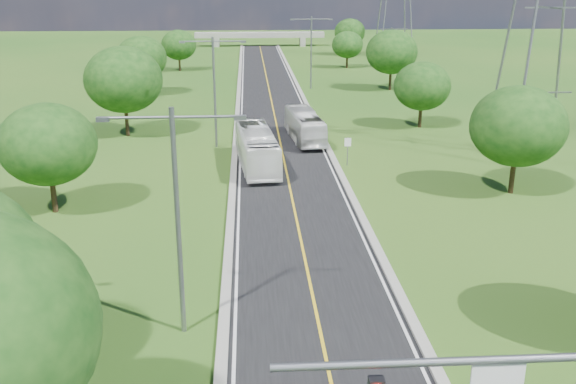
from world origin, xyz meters
name	(u,v)px	position (x,y,z in m)	size (l,w,h in m)	color
ground	(274,114)	(0.00, 60.00, 0.00)	(260.00, 260.00, 0.00)	#205016
road	(272,104)	(0.00, 66.00, 0.03)	(8.00, 150.00, 0.06)	black
curb_left	(238,104)	(-4.25, 66.00, 0.11)	(0.50, 150.00, 0.22)	gray
curb_right	(306,103)	(4.25, 66.00, 0.11)	(0.50, 150.00, 0.22)	gray
speed_limit_sign	(348,147)	(5.20, 37.98, 1.60)	(0.55, 0.09, 2.40)	slate
overpass	(260,36)	(0.00, 140.00, 2.41)	(30.00, 3.00, 3.20)	gray
streetlight_near_left	(177,204)	(-6.00, 12.00, 5.94)	(5.90, 0.25, 10.00)	slate
streetlight_mid_left	(214,83)	(-6.00, 45.00, 5.94)	(5.90, 0.25, 10.00)	slate
streetlight_far_right	(311,46)	(6.00, 78.00, 5.94)	(5.90, 0.25, 10.00)	slate
tree_lb	(48,144)	(-16.00, 28.00, 4.64)	(6.30, 6.30, 7.33)	black
tree_lc	(124,80)	(-15.00, 50.00, 5.58)	(7.56, 7.56, 8.79)	black
tree_ld	(141,58)	(-17.00, 74.00, 4.95)	(6.72, 6.72, 7.82)	black
tree_le	(179,45)	(-14.50, 98.00, 4.33)	(5.88, 5.88, 6.84)	black
tree_rb	(518,126)	(16.00, 30.00, 4.95)	(6.72, 6.72, 7.82)	black
tree_rc	(422,86)	(15.00, 52.00, 4.33)	(5.88, 5.88, 6.84)	black
tree_rd	(392,52)	(17.00, 76.00, 5.27)	(7.14, 7.14, 8.30)	black
tree_re	(347,45)	(14.50, 100.00, 4.02)	(5.46, 5.46, 6.35)	black
tree_rf	(350,32)	(18.00, 120.00, 4.64)	(6.30, 6.30, 7.33)	black
bus_outbound	(305,126)	(2.37, 46.77, 1.48)	(2.38, 10.18, 2.84)	silver
bus_inbound	(257,148)	(-2.34, 37.87, 1.64)	(2.66, 11.37, 3.17)	white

